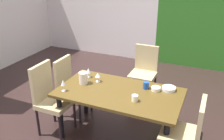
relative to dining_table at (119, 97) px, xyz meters
The scene contains 15 objects.
ground_plane 0.80m from the dining_table, 163.77° to the left, with size 6.27×6.18×0.02m, color #2F1F1D.
back_panel_interior 3.77m from the dining_table, 121.41° to the left, with size 3.30×0.10×2.55m, color silver.
dining_table is the anchor object (origin of this frame).
chair_head_far 1.24m from the dining_table, 90.61° to the left, with size 0.44×0.45×0.98m.
chair_right_near 0.99m from the dining_table, 15.45° to the right, with size 0.44×0.44×0.96m.
chair_left_far 0.99m from the dining_table, 164.54° to the left, with size 0.45×0.44×0.95m.
chair_left_near 1.00m from the dining_table, 164.68° to the right, with size 0.45×0.44×1.05m.
wine_glass_north 0.78m from the dining_table, 157.93° to the right, with size 0.06×0.06×0.17m.
wine_glass_front 0.67m from the dining_table, 158.43° to the left, with size 0.07×0.07×0.15m.
wine_glass_right 0.47m from the dining_table, 158.01° to the left, with size 0.08×0.08×0.14m.
serving_bowl_near_shelf 0.51m from the dining_table, 27.01° to the left, with size 0.13×0.13×0.05m, color beige.
serving_bowl_rear 0.69m from the dining_table, 27.17° to the left, with size 0.19×0.19×0.04m, color silver.
cup_left 0.34m from the dining_table, 29.25° to the right, with size 0.08×0.08×0.08m, color #F5EEC6.
cup_near_window 0.41m from the dining_table, 37.27° to the left, with size 0.08×0.08×0.10m, color #1A469E.
pitcher_south 0.59m from the dining_table, behind, with size 0.14×0.13×0.17m.
Camera 1 is at (1.55, -2.89, 2.33)m, focal length 40.00 mm.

